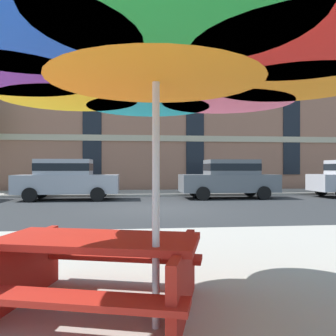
# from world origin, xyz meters

# --- Properties ---
(ground_plane) EXTENTS (120.00, 120.00, 0.00)m
(ground_plane) POSITION_xyz_m (0.00, 0.00, 0.00)
(ground_plane) COLOR #2D3033
(sidewalk_near_patio) EXTENTS (56.00, 9.00, 0.12)m
(sidewalk_near_patio) POSITION_xyz_m (0.00, -9.00, 0.06)
(sidewalk_near_patio) COLOR #B2ADA3
(sidewalk_near_patio) RESTS_ON ground
(sidewalk_far) EXTENTS (56.00, 3.60, 0.12)m
(sidewalk_far) POSITION_xyz_m (0.00, 6.80, 0.06)
(sidewalk_far) COLOR #9E998E
(sidewalk_far) RESTS_ON ground
(apartment_building) EXTENTS (37.14, 12.08, 19.20)m
(apartment_building) POSITION_xyz_m (0.00, 14.99, 9.60)
(apartment_building) COLOR #A87056
(apartment_building) RESTS_ON ground
(sedan_silver) EXTENTS (4.40, 1.98, 1.78)m
(sedan_silver) POSITION_xyz_m (-3.62, 3.70, 0.95)
(sedan_silver) COLOR #A8AAB2
(sedan_silver) RESTS_ON ground
(sedan_gray) EXTENTS (4.40, 1.98, 1.78)m
(sedan_gray) POSITION_xyz_m (3.69, 3.70, 0.95)
(sedan_gray) COLOR slate
(sedan_gray) RESTS_ON ground
(patio_umbrella) EXTENTS (3.69, 3.69, 2.57)m
(patio_umbrella) POSITION_xyz_m (-0.63, -9.00, 2.29)
(patio_umbrella) COLOR silver
(patio_umbrella) RESTS_ON ground
(picnic_table) EXTENTS (2.14, 1.95, 0.77)m
(picnic_table) POSITION_xyz_m (-1.13, -8.57, 0.49)
(picnic_table) COLOR red
(picnic_table) RESTS_ON ground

